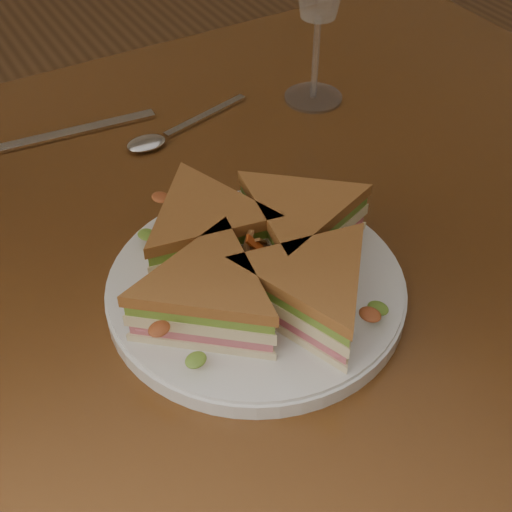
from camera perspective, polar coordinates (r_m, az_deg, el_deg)
The scene contains 6 objects.
table at distance 0.82m, azimuth -3.50°, elevation -2.55°, with size 1.20×0.80×0.75m.
plate at distance 0.66m, azimuth 0.00°, elevation -2.67°, with size 0.28×0.28×0.02m, color white.
sandwich_wedges at distance 0.64m, azimuth 0.00°, elevation -0.33°, with size 0.31×0.31×0.06m.
crisps_mound at distance 0.64m, azimuth 0.00°, elevation -0.59°, with size 0.09×0.09×0.05m, color #D1521A, non-canonical shape.
spoon at distance 0.88m, azimuth -7.59°, elevation 9.43°, with size 0.18×0.06×0.01m.
knife at distance 0.91m, azimuth -15.14°, elevation 9.35°, with size 0.22×0.04×0.00m.
Camera 1 is at (-0.25, -0.52, 1.23)m, focal length 50.00 mm.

